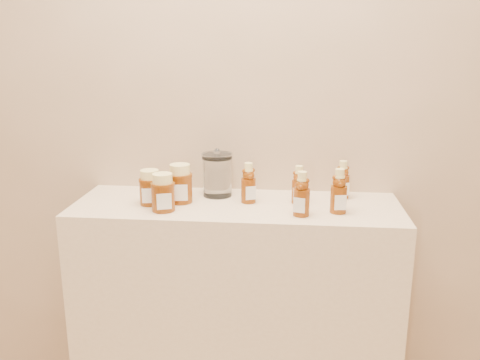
# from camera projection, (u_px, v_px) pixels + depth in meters

# --- Properties ---
(wall_back) EXTENTS (3.50, 0.02, 2.70)m
(wall_back) POSITION_uv_depth(u_px,v_px,m) (242.00, 76.00, 1.94)
(wall_back) COLOR tan
(wall_back) RESTS_ON ground
(display_table) EXTENTS (1.20, 0.40, 0.90)m
(display_table) POSITION_uv_depth(u_px,v_px,m) (237.00, 314.00, 1.98)
(display_table) COLOR beige
(display_table) RESTS_ON ground
(bear_bottle_back_left) EXTENTS (0.08, 0.08, 0.17)m
(bear_bottle_back_left) POSITION_uv_depth(u_px,v_px,m) (248.00, 180.00, 1.86)
(bear_bottle_back_left) COLOR #632907
(bear_bottle_back_left) RESTS_ON display_table
(bear_bottle_back_mid) EXTENTS (0.06, 0.06, 0.16)m
(bear_bottle_back_mid) POSITION_uv_depth(u_px,v_px,m) (299.00, 182.00, 1.86)
(bear_bottle_back_mid) COLOR #632907
(bear_bottle_back_mid) RESTS_ON display_table
(bear_bottle_back_right) EXTENTS (0.07, 0.07, 0.16)m
(bear_bottle_back_right) POSITION_uv_depth(u_px,v_px,m) (343.00, 177.00, 1.92)
(bear_bottle_back_right) COLOR #632907
(bear_bottle_back_right) RESTS_ON display_table
(bear_bottle_front_left) EXTENTS (0.07, 0.07, 0.18)m
(bear_bottle_front_left) POSITION_uv_depth(u_px,v_px,m) (302.00, 191.00, 1.72)
(bear_bottle_front_left) COLOR #632907
(bear_bottle_front_left) RESTS_ON display_table
(bear_bottle_front_right) EXTENTS (0.07, 0.07, 0.18)m
(bear_bottle_front_right) POSITION_uv_depth(u_px,v_px,m) (339.00, 188.00, 1.75)
(bear_bottle_front_right) COLOR #632907
(bear_bottle_front_right) RESTS_ON display_table
(honey_jar_left) EXTENTS (0.09, 0.09, 0.13)m
(honey_jar_left) POSITION_uv_depth(u_px,v_px,m) (150.00, 187.00, 1.85)
(honey_jar_left) COLOR #632907
(honey_jar_left) RESTS_ON display_table
(honey_jar_back) EXTENTS (0.11, 0.11, 0.14)m
(honey_jar_back) POSITION_uv_depth(u_px,v_px,m) (180.00, 183.00, 1.87)
(honey_jar_back) COLOR #632907
(honey_jar_back) RESTS_ON display_table
(honey_jar_front) EXTENTS (0.11, 0.11, 0.13)m
(honey_jar_front) POSITION_uv_depth(u_px,v_px,m) (163.00, 192.00, 1.77)
(honey_jar_front) COLOR #632907
(honey_jar_front) RESTS_ON display_table
(glass_canister) EXTENTS (0.15, 0.15, 0.18)m
(glass_canister) POSITION_uv_depth(u_px,v_px,m) (217.00, 173.00, 1.94)
(glass_canister) COLOR white
(glass_canister) RESTS_ON display_table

